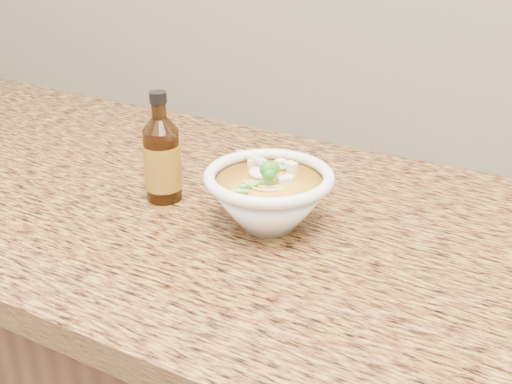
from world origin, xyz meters
The scene contains 3 objects.
counter_slab centered at (0.00, 1.68, 0.88)m, with size 4.00×0.68×0.04m, color olive.
soup_bowl centered at (-0.19, 1.65, 0.94)m, with size 0.18×0.18×0.10m.
hot_sauce_bottle centered at (-0.36, 1.64, 0.96)m, with size 0.07×0.07×0.17m.
Camera 1 is at (0.19, 0.95, 1.33)m, focal length 45.00 mm.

